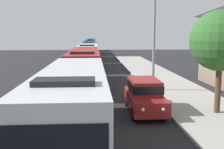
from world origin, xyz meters
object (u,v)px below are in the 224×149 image
Objects in this scene: bus_fourth_in_line at (89,50)px; bus_tail_end at (91,44)px; roadside_tree at (221,41)px; white_suv at (144,94)px; bus_lead at (74,103)px; bus_middle at (88,55)px; bus_second_in_line at (84,67)px; bus_rear at (90,46)px; streetlamp_mid at (154,23)px.

bus_fourth_in_line is 1.14× the size of bus_tail_end.
white_suv is at bearing 167.60° from roadside_tree.
white_suv is at bearing 49.38° from bus_lead.
bus_fourth_in_line is 35.45m from roadside_tree.
bus_middle and bus_fourth_in_line have the same top height.
bus_fourth_in_line is (0.00, 25.62, 0.00)m from bus_second_in_line.
bus_lead and bus_fourth_in_line have the same top height.
bus_fourth_in_line and bus_rear have the same top height.
bus_tail_end is 2.19× the size of white_suv.
bus_second_in_line is 52.22m from bus_tail_end.
bus_second_in_line is at bearing -90.00° from bus_middle.
bus_lead is at bearing -90.00° from bus_tail_end.
white_suv is at bearing -86.49° from bus_tail_end.
white_suv is at bearing -65.31° from bus_second_in_line.
bus_middle is 39.33m from bus_tail_end.
bus_rear is 48.38m from roadside_tree.
bus_tail_end is 1.87× the size of roadside_tree.
bus_fourth_in_line is at bearing -90.00° from bus_rear.
streetlamp_mid is (5.40, -54.74, 3.57)m from bus_tail_end.
bus_second_in_line is at bearing -90.00° from bus_rear.
bus_fourth_in_line is (0.00, 12.73, 0.00)m from bus_middle.
bus_middle is at bearing 109.30° from streetlamp_mid.
roadside_tree is (7.63, -8.91, 2.41)m from bus_second_in_line.
bus_tail_end is (-0.00, 64.58, -0.00)m from bus_lead.
bus_lead and bus_second_in_line have the same top height.
white_suv is 7.16m from streetlamp_mid.
bus_lead and bus_rear have the same top height.
streetlamp_mid is 6.87m from roadside_tree.
bus_rear is at bearing 90.00° from bus_second_in_line.
bus_second_in_line is (0.00, 12.35, 0.00)m from bus_lead.
bus_rear reaches higher than white_suv.
bus_second_in_line and bus_middle have the same top height.
bus_second_in_line is at bearing 90.00° from bus_lead.
streetlamp_mid is (5.40, 9.83, 3.57)m from bus_lead.
bus_fourth_in_line is 2.50× the size of white_suv.
roadside_tree is at bearing 24.29° from bus_lead.
bus_lead is at bearing -90.00° from bus_fourth_in_line.
streetlamp_mid reaches higher than roadside_tree.
streetlamp_mid is at bearing -25.02° from bus_second_in_line.
white_suv is 5.06m from roadside_tree.
bus_tail_end is at bearing 93.51° from white_suv.
bus_lead is at bearing -118.76° from streetlamp_mid.
bus_rear is (0.00, 38.81, 0.00)m from bus_second_in_line.
bus_middle reaches higher than white_suv.
bus_middle is 12.73m from bus_fourth_in_line.
roadside_tree reaches higher than bus_second_in_line.
bus_middle is at bearing 90.00° from bus_second_in_line.
bus_lead is 25.25m from bus_middle.
streetlamp_mid reaches higher than bus_rear.
bus_tail_end is at bearing 90.00° from bus_middle.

